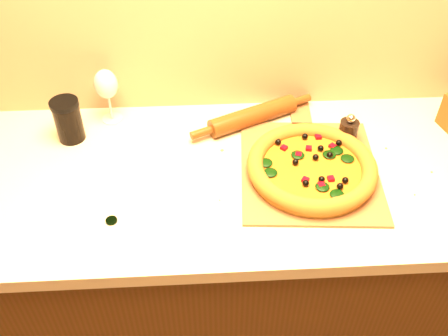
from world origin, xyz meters
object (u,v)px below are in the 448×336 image
pepper_grinder (348,132)px  rolling_pin (253,116)px  pizza_peel (309,165)px  wine_glass (106,86)px  dark_jar (68,120)px  pizza (312,167)px

pepper_grinder → rolling_pin: 0.29m
pizza_peel → pepper_grinder: 0.17m
wine_glass → dark_jar: bearing=-141.4°
pizza_peel → dark_jar: dark_jar is taller
rolling_pin → wine_glass: (-0.44, 0.05, 0.10)m
dark_jar → pepper_grinder: bearing=-5.0°
pizza → dark_jar: 0.72m
pizza → rolling_pin: bearing=119.2°
rolling_pin → pepper_grinder: bearing=-22.8°
pizza → wine_glass: wine_glass is taller
wine_glass → pizza: bearing=-26.8°
pizza → rolling_pin: 0.28m
pepper_grinder → wine_glass: wine_glass is taller
rolling_pin → dark_jar: 0.55m
pepper_grinder → pizza: bearing=-134.5°
pepper_grinder → dark_jar: dark_jar is taller
rolling_pin → wine_glass: wine_glass is taller
pizza → rolling_pin: (-0.14, 0.25, -0.00)m
pizza → dark_jar: size_ratio=2.67×
pizza_peel → dark_jar: size_ratio=4.37×
pizza → rolling_pin: size_ratio=0.90×
pizza_peel → dark_jar: (-0.69, 0.17, 0.06)m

